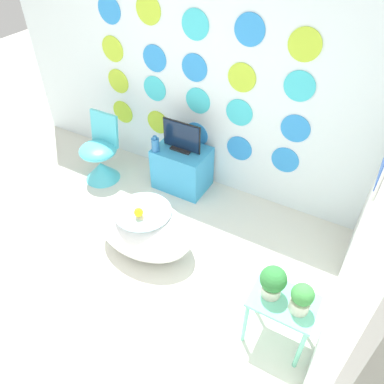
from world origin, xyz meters
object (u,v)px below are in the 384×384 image
(tv, at_px, (182,138))
(potted_plant_right, at_px, (302,298))
(chair, at_px, (101,160))
(potted_plant_left, at_px, (273,281))
(vase, at_px, (155,144))
(bathtub, at_px, (145,229))

(tv, relative_size, potted_plant_right, 1.82)
(chair, height_order, potted_plant_right, chair)
(chair, distance_m, potted_plant_left, 2.52)
(chair, bearing_deg, tv, 20.69)
(vase, xyz_separation_m, potted_plant_left, (1.68, -1.08, 0.06))
(chair, xyz_separation_m, tv, (0.88, 0.33, 0.38))
(vase, bearing_deg, bathtub, -63.57)
(bathtub, relative_size, vase, 5.43)
(tv, relative_size, potted_plant_left, 1.69)
(potted_plant_left, xyz_separation_m, potted_plant_right, (0.21, -0.02, -0.01))
(tv, bearing_deg, chair, -159.31)
(bathtub, distance_m, vase, 0.96)
(chair, bearing_deg, bathtub, -30.90)
(chair, bearing_deg, potted_plant_right, -19.89)
(vase, bearing_deg, chair, -164.30)
(bathtub, relative_size, potted_plant_right, 3.93)
(potted_plant_right, bearing_deg, potted_plant_left, 174.30)
(potted_plant_left, bearing_deg, vase, 147.32)
(chair, relative_size, potted_plant_left, 2.99)
(vase, height_order, potted_plant_right, potted_plant_right)
(bathtub, height_order, tv, tv)
(bathtub, height_order, chair, chair)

